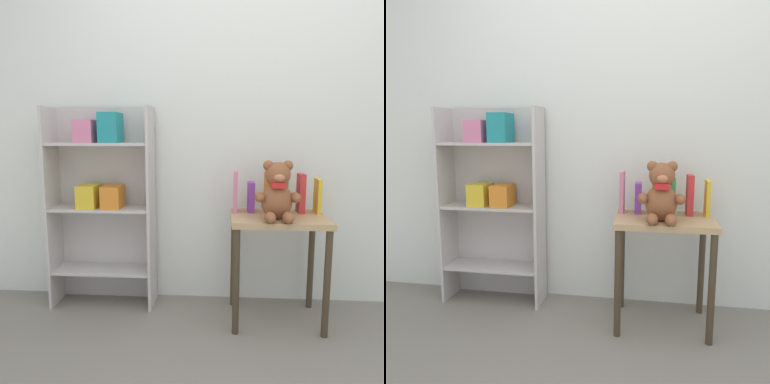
# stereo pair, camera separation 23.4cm
# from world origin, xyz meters

# --- Properties ---
(wall_back) EXTENTS (4.80, 0.06, 2.50)m
(wall_back) POSITION_xyz_m (0.00, 1.49, 1.25)
(wall_back) COLOR silver
(wall_back) RESTS_ON ground_plane
(bookshelf_side) EXTENTS (0.69, 0.26, 1.34)m
(bookshelf_side) POSITION_xyz_m (-0.99, 1.34, 0.76)
(bookshelf_side) COLOR #BCB7B2
(bookshelf_side) RESTS_ON ground_plane
(display_table) EXTENTS (0.57, 0.44, 0.67)m
(display_table) POSITION_xyz_m (0.16, 1.15, 0.55)
(display_table) COLOR tan
(display_table) RESTS_ON ground_plane
(teddy_bear) EXTENTS (0.26, 0.24, 0.34)m
(teddy_bear) POSITION_xyz_m (0.13, 1.04, 0.83)
(teddy_bear) COLOR brown
(teddy_bear) RESTS_ON display_table
(book_standing_pink) EXTENTS (0.03, 0.11, 0.26)m
(book_standing_pink) POSITION_xyz_m (-0.10, 1.25, 0.81)
(book_standing_pink) COLOR #D17093
(book_standing_pink) RESTS_ON display_table
(book_standing_purple) EXTENTS (0.04, 0.12, 0.19)m
(book_standing_purple) POSITION_xyz_m (0.00, 1.27, 0.77)
(book_standing_purple) COLOR purple
(book_standing_purple) RESTS_ON display_table
(book_standing_orange) EXTENTS (0.04, 0.13, 0.26)m
(book_standing_orange) POSITION_xyz_m (0.11, 1.24, 0.80)
(book_standing_orange) COLOR orange
(book_standing_orange) RESTS_ON display_table
(book_standing_green) EXTENTS (0.03, 0.10, 0.23)m
(book_standing_green) POSITION_xyz_m (0.21, 1.24, 0.79)
(book_standing_green) COLOR #33934C
(book_standing_green) RESTS_ON display_table
(book_standing_red) EXTENTS (0.04, 0.12, 0.25)m
(book_standing_red) POSITION_xyz_m (0.31, 1.26, 0.80)
(book_standing_red) COLOR red
(book_standing_red) RESTS_ON display_table
(book_standing_yellow) EXTENTS (0.03, 0.15, 0.22)m
(book_standing_yellow) POSITION_xyz_m (0.41, 1.26, 0.78)
(book_standing_yellow) COLOR gold
(book_standing_yellow) RESTS_ON display_table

